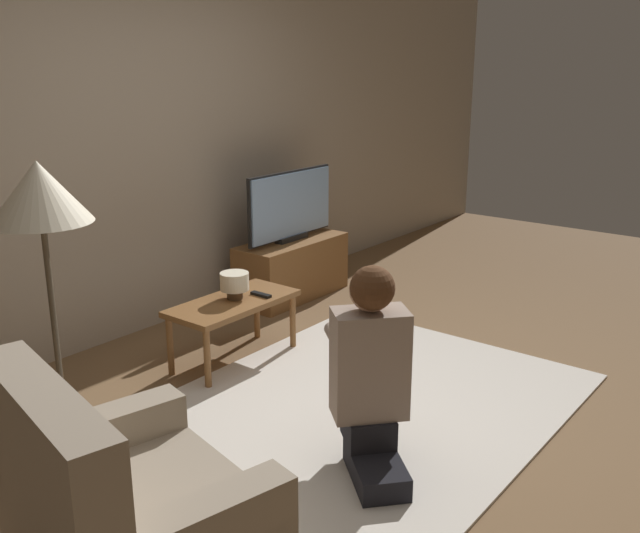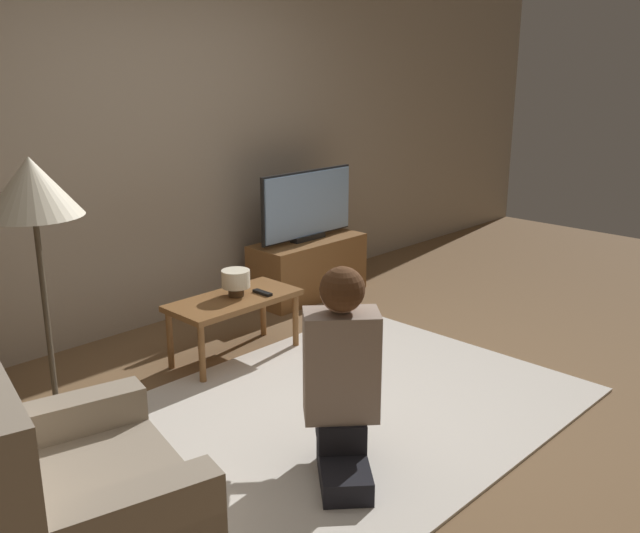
% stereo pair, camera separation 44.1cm
% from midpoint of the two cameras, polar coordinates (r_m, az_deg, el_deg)
% --- Properties ---
extents(ground_plane, '(10.00, 10.00, 0.00)m').
position_cam_midpoint_polar(ground_plane, '(4.02, 0.21, -11.21)').
color(ground_plane, brown).
extents(wall_back, '(10.00, 0.06, 2.60)m').
position_cam_midpoint_polar(wall_back, '(5.01, -17.74, 9.20)').
color(wall_back, tan).
rests_on(wall_back, ground_plane).
extents(rug, '(2.43, 1.92, 0.02)m').
position_cam_midpoint_polar(rug, '(4.02, 0.21, -11.11)').
color(rug, silver).
rests_on(rug, ground_plane).
extents(tv_stand, '(0.98, 0.41, 0.47)m').
position_cam_midpoint_polar(tv_stand, '(5.72, -4.48, -0.19)').
color(tv_stand, brown).
rests_on(tv_stand, ground_plane).
extents(tv, '(0.95, 0.08, 0.55)m').
position_cam_midpoint_polar(tv, '(5.60, -4.62, 4.87)').
color(tv, black).
rests_on(tv, tv_stand).
extents(coffee_table, '(0.85, 0.40, 0.41)m').
position_cam_midpoint_polar(coffee_table, '(4.51, -9.76, -3.35)').
color(coffee_table, brown).
rests_on(coffee_table, ground_plane).
extents(floor_lamp, '(0.48, 0.48, 1.41)m').
position_cam_midpoint_polar(floor_lamp, '(3.67, -24.73, 4.64)').
color(floor_lamp, '#4C4233').
rests_on(floor_lamp, ground_plane).
extents(armchair, '(0.89, 1.01, 0.91)m').
position_cam_midpoint_polar(armchair, '(2.73, -19.77, -19.54)').
color(armchair, gray).
rests_on(armchair, ground_plane).
extents(person_kneeling, '(0.69, 0.73, 0.98)m').
position_cam_midpoint_polar(person_kneeling, '(3.26, 0.16, -8.15)').
color(person_kneeling, black).
rests_on(person_kneeling, rug).
extents(table_lamp, '(0.18, 0.18, 0.17)m').
position_cam_midpoint_polar(table_lamp, '(4.49, -9.66, -1.36)').
color(table_lamp, '#4C3823').
rests_on(table_lamp, coffee_table).
extents(remote, '(0.04, 0.15, 0.02)m').
position_cam_midpoint_polar(remote, '(4.54, -7.53, -2.29)').
color(remote, black).
rests_on(remote, coffee_table).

